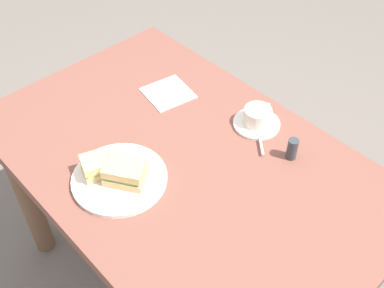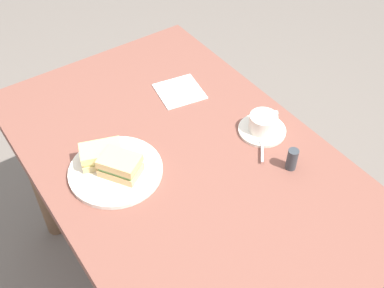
# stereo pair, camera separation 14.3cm
# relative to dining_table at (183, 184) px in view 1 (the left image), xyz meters

# --- Properties ---
(ground_plane) EXTENTS (6.00, 6.00, 0.00)m
(ground_plane) POSITION_rel_dining_table_xyz_m (0.00, 0.00, -0.64)
(ground_plane) COLOR #685F56
(dining_table) EXTENTS (1.27, 0.82, 0.76)m
(dining_table) POSITION_rel_dining_table_xyz_m (0.00, 0.00, 0.00)
(dining_table) COLOR brown
(dining_table) RESTS_ON ground_plane
(sandwich_plate) EXTENTS (0.28, 0.28, 0.01)m
(sandwich_plate) POSITION_rel_dining_table_xyz_m (-0.06, -0.20, 0.13)
(sandwich_plate) COLOR silver
(sandwich_plate) RESTS_ON dining_table
(sandwich_front) EXTENTS (0.14, 0.13, 0.06)m
(sandwich_front) POSITION_rel_dining_table_xyz_m (-0.03, -0.19, 0.17)
(sandwich_front) COLOR #E4AD71
(sandwich_front) RESTS_ON sandwich_plate
(sandwich_back) EXTENTS (0.11, 0.14, 0.06)m
(sandwich_back) POSITION_rel_dining_table_xyz_m (-0.11, -0.21, 0.17)
(sandwich_back) COLOR #D1B678
(sandwich_back) RESTS_ON sandwich_plate
(coffee_saucer) EXTENTS (0.15, 0.15, 0.01)m
(coffee_saucer) POSITION_rel_dining_table_xyz_m (0.06, 0.27, 0.13)
(coffee_saucer) COLOR silver
(coffee_saucer) RESTS_ON dining_table
(coffee_cup) EXTENTS (0.09, 0.11, 0.06)m
(coffee_cup) POSITION_rel_dining_table_xyz_m (0.06, 0.27, 0.17)
(coffee_cup) COLOR silver
(coffee_cup) RESTS_ON coffee_saucer
(spoon) EXTENTS (0.08, 0.07, 0.01)m
(spoon) POSITION_rel_dining_table_xyz_m (0.12, 0.22, 0.14)
(spoon) COLOR silver
(spoon) RESTS_ON coffee_saucer
(napkin) EXTENTS (0.17, 0.17, 0.00)m
(napkin) POSITION_rel_dining_table_xyz_m (-0.26, 0.17, 0.13)
(napkin) COLOR white
(napkin) RESTS_ON dining_table
(salt_shaker) EXTENTS (0.03, 0.03, 0.07)m
(salt_shaker) POSITION_rel_dining_table_xyz_m (0.22, 0.24, 0.16)
(salt_shaker) COLOR #33383D
(salt_shaker) RESTS_ON dining_table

